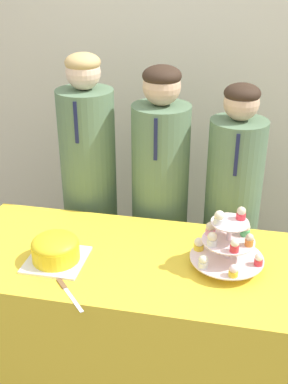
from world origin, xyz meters
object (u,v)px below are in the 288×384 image
cake_knife (66,289)px  student_2 (231,218)px  cupcake_stand (227,242)px  student_0 (90,195)px  round_cake (55,249)px  student_1 (160,205)px

cake_knife → student_2: size_ratio=0.13×
cupcake_stand → student_0: student_0 is taller
round_cake → cupcake_stand: 0.76m
cupcake_stand → student_0: bearing=144.9°
round_cake → student_2: student_2 is taller
student_2 → cake_knife: bearing=-126.2°
cake_knife → student_1: size_ratio=0.13×
student_0 → student_2: (0.81, -0.00, -0.06)m
cake_knife → student_0: size_ratio=0.12×
student_1 → student_0: bearing=180.0°
cupcake_stand → student_0: (-0.81, 0.57, -0.14)m
student_1 → student_2: size_ratio=1.05×
student_0 → student_2: 0.82m
student_0 → student_1: bearing=-0.0°
cupcake_stand → student_2: (0.01, 0.57, -0.19)m
cake_knife → student_0: student_0 is taller
cupcake_stand → cake_knife: bearing=-154.1°
round_cake → student_2: size_ratio=0.18×
cake_knife → student_1: student_1 is taller
student_0 → cake_knife: bearing=-78.9°
student_0 → student_2: size_ratio=1.08×
cake_knife → student_0: 0.89m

